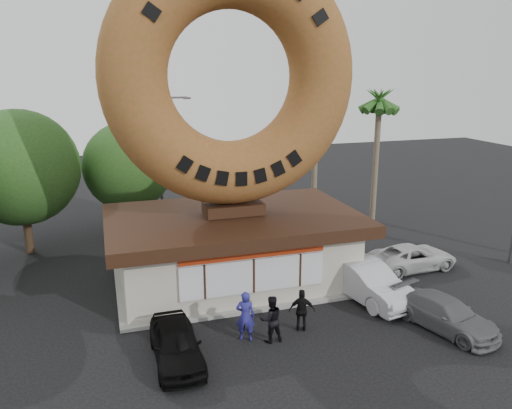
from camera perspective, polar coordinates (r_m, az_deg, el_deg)
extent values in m
plane|color=black|center=(18.42, 2.53, -16.07)|extent=(90.00, 90.00, 0.00)
cube|color=#BEB6A2|center=(22.93, -2.55, -5.37)|extent=(10.00, 6.00, 3.00)
cube|color=#999993|center=(23.47, -2.51, -8.63)|extent=(10.60, 6.60, 0.15)
cube|color=#3F3F3F|center=(22.43, -2.60, -1.66)|extent=(10.00, 6.00, 0.10)
cube|color=black|center=(22.45, -2.59, -1.78)|extent=(11.20, 7.20, 0.55)
cube|color=silver|center=(20.19, -0.29, -8.15)|extent=(6.00, 0.12, 1.40)
cube|color=#A42B0E|center=(19.80, -0.28, -5.51)|extent=(6.00, 0.10, 0.45)
cube|color=black|center=(22.29, -2.61, -0.43)|extent=(2.60, 1.40, 0.50)
torus|color=#98522C|center=(21.47, -2.80, 14.32)|extent=(10.86, 2.77, 10.86)
cylinder|color=#473321|center=(29.15, -24.70, -1.95)|extent=(0.44, 0.44, 3.30)
sphere|color=#254518|center=(28.48, -25.37, 3.83)|extent=(6.00, 6.00, 6.00)
cylinder|color=#473321|center=(30.89, -14.11, -0.50)|extent=(0.44, 0.44, 2.86)
sphere|color=#254518|center=(30.31, -14.42, 4.23)|extent=(5.20, 5.20, 5.20)
cylinder|color=#726651|center=(31.95, 6.77, 6.01)|extent=(0.36, 0.36, 9.00)
cylinder|color=#726651|center=(32.33, 13.52, 4.90)|extent=(0.36, 0.36, 8.00)
cylinder|color=#59595E|center=(31.45, -10.89, 4.77)|extent=(0.18, 0.18, 8.00)
cylinder|color=#59595E|center=(31.11, -9.57, 11.97)|extent=(1.80, 0.12, 0.12)
cube|color=#59595E|center=(31.26, -7.90, 11.95)|extent=(0.45, 0.20, 0.12)
imported|color=navy|center=(18.43, -1.22, -12.63)|extent=(0.82, 0.69, 1.90)
imported|color=black|center=(18.39, 1.72, -12.95)|extent=(0.89, 0.71, 1.76)
imported|color=black|center=(19.16, 5.27, -11.96)|extent=(1.05, 0.72, 1.66)
imported|color=black|center=(17.58, -9.12, -15.41)|extent=(1.57, 3.87, 1.32)
imported|color=#B5B5BA|center=(22.11, 12.46, -8.51)|extent=(2.57, 5.07, 1.59)
imported|color=slate|center=(20.61, 20.83, -11.60)|extent=(2.86, 4.51, 1.22)
imported|color=silver|center=(25.89, 17.50, -5.74)|extent=(4.48, 2.23, 1.22)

